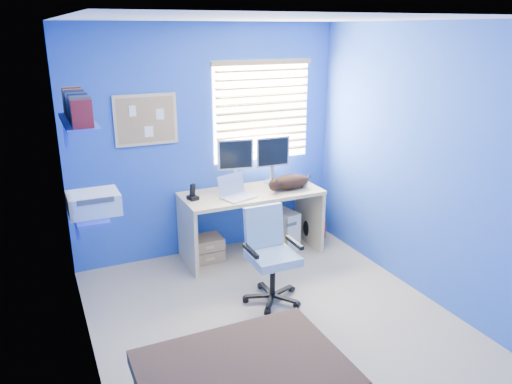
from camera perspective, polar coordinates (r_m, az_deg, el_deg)
name	(u,v)px	position (r m, az deg, el deg)	size (l,w,h in m)	color
floor	(271,317)	(4.56, 1.74, -14.05)	(3.00, 3.20, 0.00)	tan
ceiling	(274,19)	(3.85, 2.11, 19.18)	(3.00, 3.20, 0.00)	white
wall_back	(207,143)	(5.46, -5.61, 5.64)	(3.00, 0.01, 2.50)	blue
wall_front	(406,263)	(2.79, 16.81, -7.78)	(3.00, 0.01, 2.50)	blue
wall_left	(78,209)	(3.65, -19.68, -1.84)	(0.01, 3.20, 2.50)	blue
wall_right	(417,162)	(4.87, 17.95, 3.25)	(0.01, 3.20, 2.50)	blue
desk	(252,223)	(5.55, -0.52, -3.60)	(1.52, 0.65, 0.74)	tan
laptop	(238,188)	(5.19, -2.03, 0.46)	(0.33, 0.26, 0.22)	silver
monitor_left	(235,163)	(5.55, -2.44, 3.35)	(0.40, 0.12, 0.54)	silver
monitor_right	(272,160)	(5.67, 1.83, 3.69)	(0.40, 0.12, 0.54)	silver
phone	(193,192)	(5.19, -7.26, 0.02)	(0.09, 0.11, 0.17)	black
mug	(290,180)	(5.67, 3.88, 1.35)	(0.10, 0.09, 0.10)	#2F6A56
cd_spindle	(295,179)	(5.79, 4.43, 1.54)	(0.13, 0.13, 0.07)	silver
cat	(290,182)	(5.51, 3.91, 1.16)	(0.45, 0.23, 0.16)	black
tower_pc	(282,228)	(5.81, 3.01, -4.15)	(0.19, 0.44, 0.45)	beige
drawer_boxes	(206,248)	(5.53, -5.74, -6.41)	(0.35, 0.28, 0.27)	tan
yellow_book	(279,245)	(5.63, 2.67, -6.07)	(0.03, 0.17, 0.24)	yellow
backpack	(315,227)	(6.01, 6.73, -3.97)	(0.30, 0.22, 0.35)	black
office_chair	(271,267)	(4.68, 1.68, -8.55)	(0.51, 0.51, 0.88)	black
window_blinds	(262,111)	(5.62, 0.75, 9.19)	(1.15, 0.05, 1.10)	white
corkboard	(146,120)	(5.22, -12.46, 8.05)	(0.64, 0.02, 0.52)	tan
wall_shelves	(84,157)	(4.33, -19.02, 3.85)	(0.42, 0.90, 1.05)	blue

